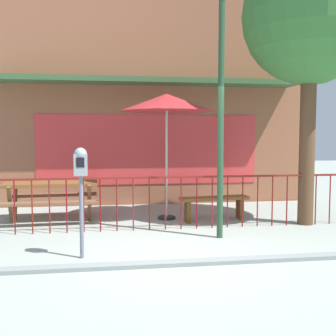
# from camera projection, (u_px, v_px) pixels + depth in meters

# --- Properties ---
(ground) EXTENTS (40.00, 40.00, 0.00)m
(ground) POSITION_uv_depth(u_px,v_px,m) (183.00, 257.00, 5.91)
(ground) COLOR #98A299
(pub_storefront) EXTENTS (8.30, 1.29, 5.87)m
(pub_storefront) POSITION_uv_depth(u_px,v_px,m) (148.00, 86.00, 10.39)
(pub_storefront) COLOR brown
(pub_storefront) RESTS_ON ground
(patio_fence_front) EXTENTS (7.00, 0.04, 0.97)m
(patio_fence_front) POSITION_uv_depth(u_px,v_px,m) (165.00, 193.00, 7.57)
(patio_fence_front) COLOR maroon
(patio_fence_front) RESTS_ON ground
(picnic_table_left) EXTENTS (1.86, 1.44, 0.79)m
(picnic_table_left) POSITION_uv_depth(u_px,v_px,m) (51.00, 190.00, 8.35)
(picnic_table_left) COLOR brown
(picnic_table_left) RESTS_ON ground
(patio_umbrella) EXTENTS (1.86, 1.86, 2.53)m
(patio_umbrella) POSITION_uv_depth(u_px,v_px,m) (167.00, 103.00, 8.38)
(patio_umbrella) COLOR black
(patio_umbrella) RESTS_ON ground
(patio_bench) EXTENTS (1.43, 0.50, 0.48)m
(patio_bench) POSITION_uv_depth(u_px,v_px,m) (214.00, 203.00, 8.38)
(patio_bench) COLOR brown
(patio_bench) RESTS_ON ground
(parking_meter_near) EXTENTS (0.18, 0.17, 1.54)m
(parking_meter_near) POSITION_uv_depth(u_px,v_px,m) (81.00, 173.00, 5.77)
(parking_meter_near) COLOR slate
(parking_meter_near) RESTS_ON ground
(street_tree) EXTENTS (2.53, 2.53, 5.18)m
(street_tree) POSITION_uv_depth(u_px,v_px,m) (310.00, 18.00, 7.77)
(street_tree) COLOR brown
(street_tree) RESTS_ON ground
(street_lamp) EXTENTS (0.28, 0.28, 4.17)m
(street_lamp) POSITION_uv_depth(u_px,v_px,m) (221.00, 74.00, 6.80)
(street_lamp) COLOR #26472C
(street_lamp) RESTS_ON ground
(curb_edge) EXTENTS (11.63, 0.20, 0.11)m
(curb_edge) POSITION_uv_depth(u_px,v_px,m) (188.00, 265.00, 5.56)
(curb_edge) COLOR gray
(curb_edge) RESTS_ON ground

